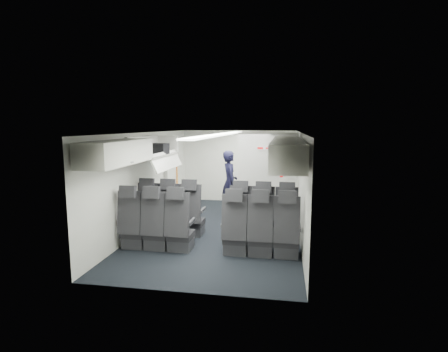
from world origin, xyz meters
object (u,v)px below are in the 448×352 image
(seat_row_front, at_px, (216,218))
(galley_unit, at_px, (270,172))
(flight_attendant, at_px, (230,182))
(carry_on_bag, at_px, (159,149))
(seat_row_mid, at_px, (207,231))
(boarding_door, at_px, (172,176))

(seat_row_front, distance_m, galley_unit, 3.43)
(galley_unit, distance_m, flight_attendant, 1.59)
(seat_row_front, height_order, carry_on_bag, carry_on_bag)
(flight_attendant, relative_size, carry_on_bag, 4.30)
(seat_row_front, relative_size, seat_row_mid, 1.00)
(seat_row_front, relative_size, galley_unit, 1.75)
(seat_row_front, relative_size, boarding_door, 1.79)
(seat_row_front, bearing_deg, boarding_door, 128.16)
(seat_row_front, xyz_separation_m, flight_attendant, (-0.03, 2.01, 0.43))
(seat_row_front, bearing_deg, seat_row_mid, -90.00)
(boarding_door, bearing_deg, galley_unit, 24.28)
(galley_unit, height_order, carry_on_bag, carry_on_bag)
(seat_row_mid, distance_m, flight_attendant, 2.94)
(seat_row_front, bearing_deg, galley_unit, 73.72)
(galley_unit, xyz_separation_m, carry_on_bag, (-2.32, -2.80, 0.85))
(seat_row_mid, relative_size, boarding_door, 1.79)
(carry_on_bag, bearing_deg, seat_row_mid, -33.11)
(seat_row_front, distance_m, seat_row_mid, 0.90)
(boarding_door, distance_m, flight_attendant, 1.61)
(carry_on_bag, bearing_deg, galley_unit, 61.79)
(seat_row_mid, distance_m, galley_unit, 4.30)
(galley_unit, bearing_deg, flight_attendant, -128.22)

